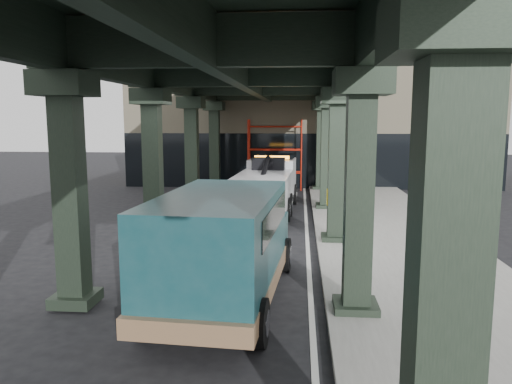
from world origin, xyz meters
The scene contains 8 objects.
ground centered at (0.00, 0.00, 0.00)m, with size 90.00×90.00×0.00m, color black.
sidewalk centered at (4.50, 2.00, 0.07)m, with size 5.00×40.00×0.15m, color gray.
lane_stripe centered at (1.70, 2.00, 0.01)m, with size 0.12×38.00×0.01m, color silver.
viaduct centered at (-0.40, 2.00, 5.46)m, with size 7.40×32.00×6.40m.
building centered at (2.00, 20.00, 4.00)m, with size 22.00×10.00×8.00m, color #C6B793.
scaffolding centered at (0.00, 14.64, 2.11)m, with size 3.08×0.88×4.00m.
tow_truck centered at (0.03, 7.46, 1.20)m, with size 2.56×7.63×2.47m.
towed_van centered at (-0.22, -3.56, 1.35)m, with size 2.85×6.32×2.50m.
Camera 1 is at (1.41, -13.99, 4.05)m, focal length 35.00 mm.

